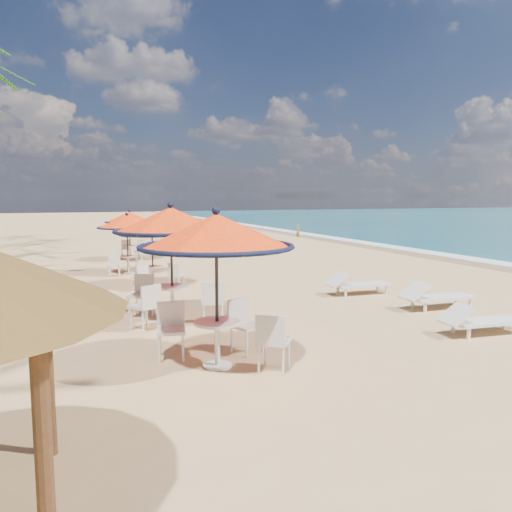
{
  "coord_description": "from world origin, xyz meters",
  "views": [
    {
      "loc": [
        -7.54,
        -7.84,
        2.77
      ],
      "look_at": [
        -2.68,
        4.21,
        1.2
      ],
      "focal_mm": 35.0,
      "sensor_mm": 36.0,
      "label": 1
    }
  ],
  "objects_px": {
    "station_0": "(219,250)",
    "station_4": "(130,223)",
    "station_3": "(126,227)",
    "lounger_near": "(480,320)",
    "lounger_far": "(356,283)",
    "station_1": "(170,234)",
    "lounger_mid": "(435,296)",
    "station_2": "(153,234)"
  },
  "relations": [
    {
      "from": "station_2",
      "to": "lounger_mid",
      "type": "bearing_deg",
      "value": -43.98
    },
    {
      "from": "station_1",
      "to": "lounger_near",
      "type": "relative_size",
      "value": 1.44
    },
    {
      "from": "station_0",
      "to": "station_3",
      "type": "bearing_deg",
      "value": 90.33
    },
    {
      "from": "station_1",
      "to": "lounger_mid",
      "type": "relative_size",
      "value": 1.36
    },
    {
      "from": "station_3",
      "to": "lounger_near",
      "type": "height_order",
      "value": "station_3"
    },
    {
      "from": "station_4",
      "to": "lounger_near",
      "type": "height_order",
      "value": "station_4"
    },
    {
      "from": "station_3",
      "to": "lounger_mid",
      "type": "bearing_deg",
      "value": -53.95
    },
    {
      "from": "lounger_far",
      "to": "station_1",
      "type": "bearing_deg",
      "value": -166.65
    },
    {
      "from": "station_1",
      "to": "station_3",
      "type": "height_order",
      "value": "station_1"
    },
    {
      "from": "station_0",
      "to": "lounger_near",
      "type": "distance_m",
      "value": 5.65
    },
    {
      "from": "station_2",
      "to": "lounger_mid",
      "type": "height_order",
      "value": "station_2"
    },
    {
      "from": "station_3",
      "to": "lounger_mid",
      "type": "relative_size",
      "value": 1.12
    },
    {
      "from": "station_3",
      "to": "lounger_near",
      "type": "xyz_separation_m",
      "value": [
        5.48,
        -10.76,
        -1.36
      ]
    },
    {
      "from": "lounger_mid",
      "to": "station_0",
      "type": "bearing_deg",
      "value": -159.97
    },
    {
      "from": "station_1",
      "to": "lounger_near",
      "type": "xyz_separation_m",
      "value": [
        5.49,
        -3.49,
        -1.63
      ]
    },
    {
      "from": "station_0",
      "to": "station_4",
      "type": "distance_m",
      "value": 14.45
    },
    {
      "from": "station_0",
      "to": "station_4",
      "type": "bearing_deg",
      "value": 87.57
    },
    {
      "from": "station_4",
      "to": "lounger_mid",
      "type": "xyz_separation_m",
      "value": [
        5.59,
        -12.47,
        -1.27
      ]
    },
    {
      "from": "station_0",
      "to": "station_2",
      "type": "bearing_deg",
      "value": 87.53
    },
    {
      "from": "station_4",
      "to": "lounger_mid",
      "type": "bearing_deg",
      "value": -65.87
    },
    {
      "from": "station_3",
      "to": "lounger_near",
      "type": "bearing_deg",
      "value": -63.03
    },
    {
      "from": "lounger_near",
      "to": "lounger_mid",
      "type": "relative_size",
      "value": 0.95
    },
    {
      "from": "station_0",
      "to": "lounger_near",
      "type": "relative_size",
      "value": 1.42
    },
    {
      "from": "lounger_near",
      "to": "lounger_far",
      "type": "xyz_separation_m",
      "value": [
        -0.01,
        4.43,
        0.01
      ]
    },
    {
      "from": "station_4",
      "to": "lounger_near",
      "type": "distance_m",
      "value": 15.46
    },
    {
      "from": "station_2",
      "to": "lounger_near",
      "type": "bearing_deg",
      "value": -56.98
    },
    {
      "from": "station_2",
      "to": "station_3",
      "type": "bearing_deg",
      "value": 97.56
    },
    {
      "from": "station_0",
      "to": "station_3",
      "type": "xyz_separation_m",
      "value": [
        -0.06,
        10.57,
        -0.24
      ]
    },
    {
      "from": "station_4",
      "to": "lounger_mid",
      "type": "distance_m",
      "value": 13.72
    },
    {
      "from": "lounger_near",
      "to": "lounger_far",
      "type": "distance_m",
      "value": 4.43
    },
    {
      "from": "station_1",
      "to": "station_2",
      "type": "distance_m",
      "value": 4.37
    },
    {
      "from": "lounger_mid",
      "to": "lounger_far",
      "type": "relative_size",
      "value": 1.03
    },
    {
      "from": "station_2",
      "to": "lounger_near",
      "type": "xyz_separation_m",
      "value": [
        5.09,
        -7.83,
        -1.32
      ]
    },
    {
      "from": "station_0",
      "to": "station_4",
      "type": "relative_size",
      "value": 1.2
    },
    {
      "from": "station_3",
      "to": "lounger_far",
      "type": "xyz_separation_m",
      "value": [
        5.47,
        -6.33,
        -1.35
      ]
    },
    {
      "from": "lounger_near",
      "to": "station_0",
      "type": "bearing_deg",
      "value": -176.49
    },
    {
      "from": "station_0",
      "to": "lounger_far",
      "type": "xyz_separation_m",
      "value": [
        5.41,
        4.23,
        -1.59
      ]
    },
    {
      "from": "station_0",
      "to": "lounger_mid",
      "type": "height_order",
      "value": "station_0"
    },
    {
      "from": "lounger_near",
      "to": "lounger_mid",
      "type": "height_order",
      "value": "lounger_mid"
    },
    {
      "from": "station_4",
      "to": "lounger_far",
      "type": "height_order",
      "value": "station_4"
    },
    {
      "from": "station_4",
      "to": "station_3",
      "type": "bearing_deg",
      "value": -99.86
    },
    {
      "from": "lounger_mid",
      "to": "lounger_near",
      "type": "bearing_deg",
      "value": -107.43
    }
  ]
}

